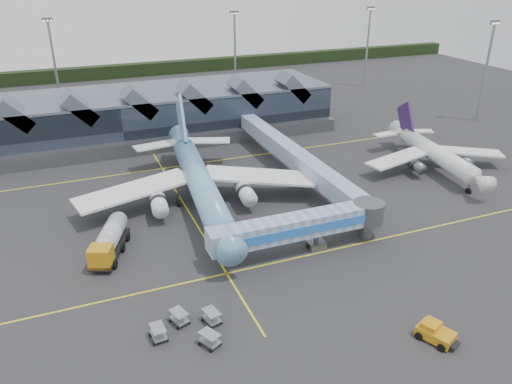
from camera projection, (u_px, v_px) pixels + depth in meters
name	position (u px, v px, depth m)	size (l,w,h in m)	color
ground	(207.00, 242.00, 66.61)	(260.00, 260.00, 0.00)	#28282A
taxi_stripes	(188.00, 210.00, 75.02)	(120.00, 60.00, 0.01)	yellow
tree_line_far	(106.00, 72.00, 158.30)	(260.00, 4.00, 4.00)	black
terminal	(116.00, 117.00, 102.67)	(90.00, 22.25, 12.52)	black
light_masts	(213.00, 59.00, 121.28)	(132.40, 42.56, 22.45)	gray
main_airliner	(198.00, 179.00, 75.70)	(37.29, 43.12, 13.84)	#6EA5DE
regional_jet	(434.00, 152.00, 88.74)	(26.51, 29.15, 10.00)	white
jet_bridge	(310.00, 225.00, 63.48)	(24.29, 4.19, 5.29)	#739BC0
fuel_truck	(110.00, 239.00, 63.39)	(6.24, 10.58, 3.61)	black
pushback_tug	(435.00, 333.00, 49.21)	(3.59, 4.38, 1.76)	#C58312
baggage_carts	(190.00, 326.00, 50.13)	(7.24, 6.69, 1.43)	#979A9F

